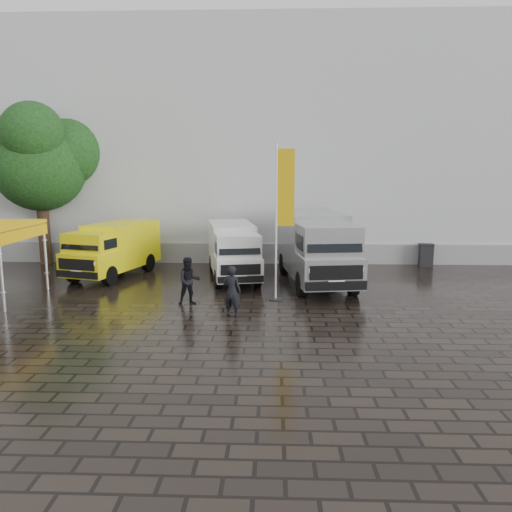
# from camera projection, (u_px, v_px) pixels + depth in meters

# --- Properties ---
(ground) EXTENTS (120.00, 120.00, 0.00)m
(ground) POSITION_uv_depth(u_px,v_px,m) (293.00, 305.00, 17.20)
(ground) COLOR black
(ground) RESTS_ON ground
(exhibition_hall) EXTENTS (44.00, 16.00, 12.00)m
(exhibition_hall) POSITION_uv_depth(u_px,v_px,m) (316.00, 149.00, 31.88)
(exhibition_hall) COLOR silver
(exhibition_hall) RESTS_ON ground
(hall_plinth) EXTENTS (44.00, 0.15, 1.00)m
(hall_plinth) POSITION_uv_depth(u_px,v_px,m) (327.00, 254.00, 24.88)
(hall_plinth) COLOR gray
(hall_plinth) RESTS_ON ground
(van_yellow) EXTENTS (3.19, 5.32, 2.30)m
(van_yellow) POSITION_uv_depth(u_px,v_px,m) (113.00, 251.00, 21.78)
(van_yellow) COLOR #F6ED0C
(van_yellow) RESTS_ON ground
(van_white) EXTENTS (2.75, 5.60, 2.32)m
(van_white) POSITION_uv_depth(u_px,v_px,m) (233.00, 252.00, 21.37)
(van_white) COLOR white
(van_white) RESTS_ON ground
(van_silver) EXTENTS (3.11, 6.88, 2.88)m
(van_silver) POSITION_uv_depth(u_px,v_px,m) (315.00, 249.00, 20.39)
(van_silver) COLOR #A8A9AC
(van_silver) RESTS_ON ground
(flagpole) EXTENTS (0.88, 0.50, 5.57)m
(flagpole) POSITION_uv_depth(u_px,v_px,m) (282.00, 212.00, 17.48)
(flagpole) COLOR black
(flagpole) RESTS_ON ground
(tree) EXTENTS (4.47, 4.47, 8.03)m
(tree) POSITION_uv_depth(u_px,v_px,m) (38.00, 159.00, 24.32)
(tree) COLOR black
(tree) RESTS_ON ground
(wheelie_bin) EXTENTS (0.74, 0.74, 1.10)m
(wheelie_bin) POSITION_uv_depth(u_px,v_px,m) (426.00, 255.00, 24.33)
(wheelie_bin) COLOR black
(wheelie_bin) RESTS_ON ground
(person_front) EXTENTS (0.69, 0.56, 1.65)m
(person_front) POSITION_uv_depth(u_px,v_px,m) (232.00, 291.00, 15.77)
(person_front) COLOR black
(person_front) RESTS_ON ground
(person_tent) EXTENTS (0.97, 0.86, 1.65)m
(person_tent) POSITION_uv_depth(u_px,v_px,m) (189.00, 281.00, 17.24)
(person_tent) COLOR black
(person_tent) RESTS_ON ground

